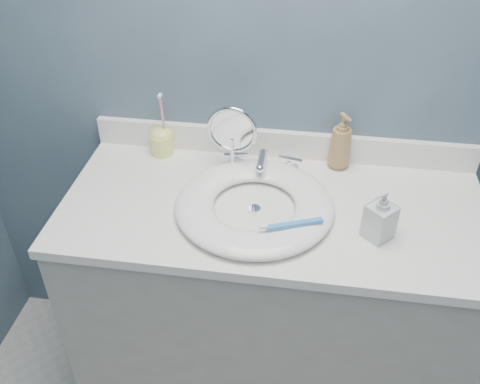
% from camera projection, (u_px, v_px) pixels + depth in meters
% --- Properties ---
extents(back_wall, '(2.20, 0.02, 2.40)m').
position_uv_depth(back_wall, '(286.00, 62.00, 1.56)').
color(back_wall, '#425164').
rests_on(back_wall, ground).
extents(vanity_cabinet, '(1.20, 0.55, 0.85)m').
position_uv_depth(vanity_cabinet, '(268.00, 310.00, 1.81)').
color(vanity_cabinet, '#ADA89E').
rests_on(vanity_cabinet, ground).
extents(countertop, '(1.22, 0.57, 0.03)m').
position_uv_depth(countertop, '(273.00, 209.00, 1.55)').
color(countertop, white).
rests_on(countertop, vanity_cabinet).
extents(backsplash, '(1.22, 0.02, 0.09)m').
position_uv_depth(backsplash, '(282.00, 144.00, 1.72)').
color(backsplash, white).
rests_on(backsplash, countertop).
extents(basin, '(0.45, 0.45, 0.04)m').
position_uv_depth(basin, '(254.00, 205.00, 1.51)').
color(basin, white).
rests_on(basin, countertop).
extents(drain, '(0.04, 0.04, 0.01)m').
position_uv_depth(drain, '(254.00, 209.00, 1.52)').
color(drain, silver).
rests_on(drain, countertop).
extents(faucet, '(0.25, 0.13, 0.07)m').
position_uv_depth(faucet, '(263.00, 164.00, 1.66)').
color(faucet, silver).
rests_on(faucet, countertop).
extents(makeup_mirror, '(0.15, 0.09, 0.23)m').
position_uv_depth(makeup_mirror, '(232.00, 137.00, 1.60)').
color(makeup_mirror, silver).
rests_on(makeup_mirror, countertop).
extents(soap_bottle_amber, '(0.10, 0.10, 0.19)m').
position_uv_depth(soap_bottle_amber, '(341.00, 141.00, 1.64)').
color(soap_bottle_amber, olive).
rests_on(soap_bottle_amber, countertop).
extents(soap_bottle_clear, '(0.10, 0.10, 0.15)m').
position_uv_depth(soap_bottle_clear, '(381.00, 214.00, 1.39)').
color(soap_bottle_clear, silver).
rests_on(soap_bottle_clear, countertop).
extents(toothbrush_holder, '(0.08, 0.08, 0.22)m').
position_uv_depth(toothbrush_holder, '(162.00, 140.00, 1.73)').
color(toothbrush_holder, '#F0F279').
rests_on(toothbrush_holder, countertop).
extents(toothbrush_lying, '(0.17, 0.08, 0.02)m').
position_uv_depth(toothbrush_lying, '(292.00, 225.00, 1.40)').
color(toothbrush_lying, '#3B88D3').
rests_on(toothbrush_lying, basin).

